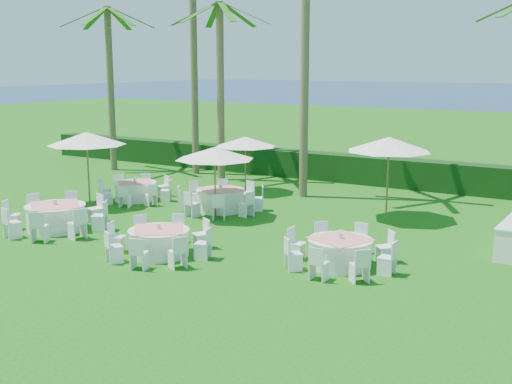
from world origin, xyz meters
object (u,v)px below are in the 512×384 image
at_px(umbrella_c, 245,142).
at_px(banquet_table_c, 340,252).
at_px(banquet_table_a, 56,217).
at_px(banquet_table_b, 159,242).
at_px(banquet_table_d, 135,191).
at_px(umbrella_b, 215,153).
at_px(umbrella_d, 389,144).
at_px(umbrella_a, 87,139).
at_px(banquet_table_e, 221,199).

bearing_deg(umbrella_c, banquet_table_c, -44.27).
bearing_deg(banquet_table_a, banquet_table_b, -5.91).
height_order(banquet_table_c, umbrella_c, umbrella_c).
distance_m(banquet_table_c, banquet_table_d, 10.60).
bearing_deg(umbrella_c, umbrella_b, -71.72).
bearing_deg(banquet_table_a, umbrella_d, 39.06).
xyz_separation_m(banquet_table_d, umbrella_d, (9.23, 2.09, 2.14)).
distance_m(banquet_table_a, umbrella_d, 10.96).
distance_m(banquet_table_d, umbrella_b, 4.55).
height_order(umbrella_a, umbrella_c, umbrella_a).
height_order(banquet_table_a, umbrella_c, umbrella_c).
xyz_separation_m(umbrella_a, umbrella_d, (10.12, 3.58, 0.05)).
distance_m(banquet_table_d, umbrella_d, 9.70).
distance_m(umbrella_a, umbrella_b, 5.11).
height_order(banquet_table_a, umbrella_b, umbrella_b).
xyz_separation_m(umbrella_b, umbrella_d, (5.10, 2.72, 0.34)).
distance_m(banquet_table_c, umbrella_d, 6.06).
bearing_deg(banquet_table_e, umbrella_b, -67.57).
relative_size(banquet_table_a, umbrella_d, 1.14).
distance_m(banquet_table_c, umbrella_b, 6.78).
xyz_separation_m(banquet_table_b, umbrella_b, (-1.26, 4.53, 1.79)).
bearing_deg(umbrella_c, banquet_table_e, -72.82).
height_order(banquet_table_d, umbrella_a, umbrella_a).
bearing_deg(banquet_table_d, banquet_table_c, -19.47).
height_order(banquet_table_e, umbrella_b, umbrella_b).
distance_m(umbrella_b, umbrella_d, 5.79).
relative_size(banquet_table_c, umbrella_c, 1.16).
xyz_separation_m(banquet_table_a, banquet_table_b, (4.52, -0.47, -0.04)).
bearing_deg(banquet_table_e, banquet_table_a, -120.64).
bearing_deg(banquet_table_e, umbrella_c, 107.18).
relative_size(banquet_table_a, banquet_table_d, 1.17).
bearing_deg(banquet_table_a, banquet_table_e, 59.36).
distance_m(umbrella_a, umbrella_d, 10.74).
xyz_separation_m(banquet_table_c, umbrella_b, (-5.86, 2.90, 1.79)).
height_order(banquet_table_c, umbrella_a, umbrella_a).
distance_m(banquet_table_e, umbrella_c, 3.84).
xyz_separation_m(banquet_table_a, umbrella_d, (8.35, 6.78, 2.09)).
bearing_deg(umbrella_d, umbrella_a, -160.51).
bearing_deg(banquet_table_c, banquet_table_b, -160.50).
distance_m(umbrella_b, umbrella_c, 4.38).
height_order(banquet_table_a, banquet_table_b, banquet_table_a).
height_order(banquet_table_e, umbrella_a, umbrella_a).
bearing_deg(umbrella_d, banquet_table_b, -117.90).
bearing_deg(banquet_table_b, banquet_table_d, 136.25).
height_order(banquet_table_a, banquet_table_e, banquet_table_a).
bearing_deg(umbrella_b, banquet_table_d, 171.24).
xyz_separation_m(banquet_table_b, banquet_table_c, (4.60, 1.63, 0.00)).
bearing_deg(umbrella_b, banquet_table_b, -74.43).
height_order(banquet_table_e, umbrella_c, umbrella_c).
distance_m(umbrella_c, umbrella_d, 6.64).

